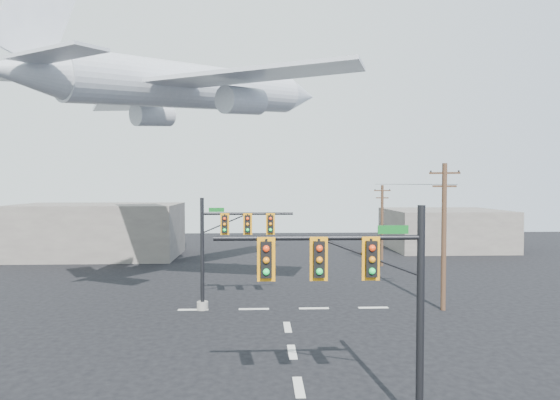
{
  "coord_description": "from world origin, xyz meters",
  "views": [
    {
      "loc": [
        -1.56,
        -18.76,
        8.32
      ],
      "look_at": [
        -0.56,
        5.0,
        7.49
      ],
      "focal_mm": 30.0,
      "sensor_mm": 36.0,
      "label": 1
    }
  ],
  "objects_px": {
    "signal_mast_near": "(370,304)",
    "signal_mast_far": "(225,247)",
    "utility_pole_a": "(444,234)",
    "airliner": "(196,88)",
    "utility_pole_b": "(382,224)"
  },
  "relations": [
    {
      "from": "signal_mast_near",
      "to": "signal_mast_far",
      "type": "height_order",
      "value": "signal_mast_near"
    },
    {
      "from": "signal_mast_near",
      "to": "utility_pole_a",
      "type": "distance_m",
      "value": 16.88
    },
    {
      "from": "signal_mast_near",
      "to": "airliner",
      "type": "height_order",
      "value": "airliner"
    },
    {
      "from": "signal_mast_far",
      "to": "utility_pole_a",
      "type": "distance_m",
      "value": 14.4
    },
    {
      "from": "airliner",
      "to": "signal_mast_far",
      "type": "bearing_deg",
      "value": -103.11
    },
    {
      "from": "signal_mast_far",
      "to": "utility_pole_b",
      "type": "relative_size",
      "value": 0.9
    },
    {
      "from": "signal_mast_near",
      "to": "signal_mast_far",
      "type": "xyz_separation_m",
      "value": [
        -6.0,
        15.33,
        -0.15
      ]
    },
    {
      "from": "utility_pole_a",
      "to": "airliner",
      "type": "height_order",
      "value": "airliner"
    },
    {
      "from": "utility_pole_a",
      "to": "signal_mast_near",
      "type": "bearing_deg",
      "value": -98.44
    },
    {
      "from": "utility_pole_b",
      "to": "airliner",
      "type": "xyz_separation_m",
      "value": [
        -16.81,
        -12.48,
        10.92
      ]
    },
    {
      "from": "signal_mast_near",
      "to": "utility_pole_b",
      "type": "relative_size",
      "value": 0.93
    },
    {
      "from": "signal_mast_near",
      "to": "airliner",
      "type": "relative_size",
      "value": 0.31
    },
    {
      "from": "utility_pole_a",
      "to": "utility_pole_b",
      "type": "height_order",
      "value": "utility_pole_a"
    },
    {
      "from": "utility_pole_b",
      "to": "utility_pole_a",
      "type": "bearing_deg",
      "value": -88.51
    },
    {
      "from": "signal_mast_near",
      "to": "signal_mast_far",
      "type": "relative_size",
      "value": 1.03
    }
  ]
}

